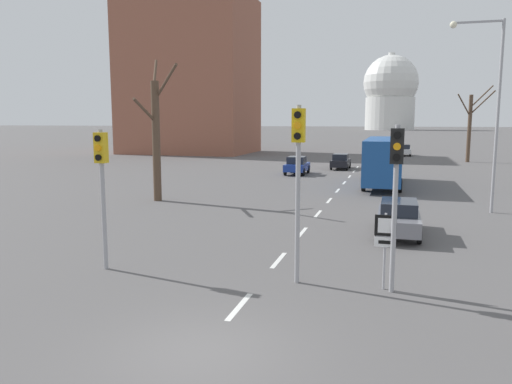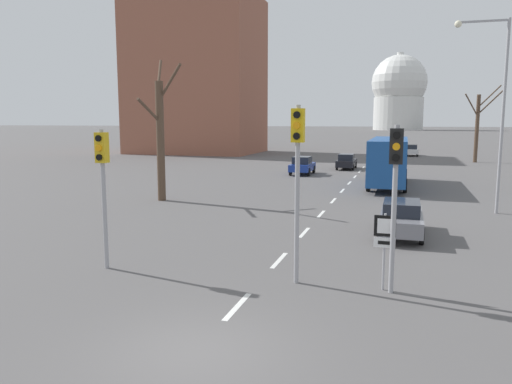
% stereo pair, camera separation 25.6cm
% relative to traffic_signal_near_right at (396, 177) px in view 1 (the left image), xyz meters
% --- Properties ---
extents(ground_plane, '(800.00, 800.00, 0.00)m').
position_rel_traffic_signal_near_right_xyz_m(ground_plane, '(-3.79, -4.94, -3.28)').
color(ground_plane, '#565454').
extents(lane_stripe_0, '(0.16, 2.00, 0.01)m').
position_rel_traffic_signal_near_right_xyz_m(lane_stripe_0, '(-3.79, -2.22, -3.27)').
color(lane_stripe_0, silver).
rests_on(lane_stripe_0, ground_plane).
extents(lane_stripe_1, '(0.16, 2.00, 0.01)m').
position_rel_traffic_signal_near_right_xyz_m(lane_stripe_1, '(-3.79, 2.28, -3.27)').
color(lane_stripe_1, silver).
rests_on(lane_stripe_1, ground_plane).
extents(lane_stripe_2, '(0.16, 2.00, 0.01)m').
position_rel_traffic_signal_near_right_xyz_m(lane_stripe_2, '(-3.79, 6.78, -3.27)').
color(lane_stripe_2, silver).
rests_on(lane_stripe_2, ground_plane).
extents(lane_stripe_3, '(0.16, 2.00, 0.01)m').
position_rel_traffic_signal_near_right_xyz_m(lane_stripe_3, '(-3.79, 11.28, -3.27)').
color(lane_stripe_3, silver).
rests_on(lane_stripe_3, ground_plane).
extents(lane_stripe_4, '(0.16, 2.00, 0.01)m').
position_rel_traffic_signal_near_right_xyz_m(lane_stripe_4, '(-3.79, 15.78, -3.27)').
color(lane_stripe_4, silver).
rests_on(lane_stripe_4, ground_plane).
extents(lane_stripe_5, '(0.16, 2.00, 0.01)m').
position_rel_traffic_signal_near_right_xyz_m(lane_stripe_5, '(-3.79, 20.28, -3.27)').
color(lane_stripe_5, silver).
rests_on(lane_stripe_5, ground_plane).
extents(lane_stripe_6, '(0.16, 2.00, 0.01)m').
position_rel_traffic_signal_near_right_xyz_m(lane_stripe_6, '(-3.79, 24.78, -3.27)').
color(lane_stripe_6, silver).
rests_on(lane_stripe_6, ground_plane).
extents(lane_stripe_7, '(0.16, 2.00, 0.01)m').
position_rel_traffic_signal_near_right_xyz_m(lane_stripe_7, '(-3.79, 29.28, -3.27)').
color(lane_stripe_7, silver).
rests_on(lane_stripe_7, ground_plane).
extents(lane_stripe_8, '(0.16, 2.00, 0.01)m').
position_rel_traffic_signal_near_right_xyz_m(lane_stripe_8, '(-3.79, 33.78, -3.27)').
color(lane_stripe_8, silver).
rests_on(lane_stripe_8, ground_plane).
extents(lane_stripe_9, '(0.16, 2.00, 0.01)m').
position_rel_traffic_signal_near_right_xyz_m(lane_stripe_9, '(-3.79, 38.28, -3.27)').
color(lane_stripe_9, silver).
rests_on(lane_stripe_9, ground_plane).
extents(traffic_signal_near_right, '(0.36, 0.34, 4.69)m').
position_rel_traffic_signal_near_right_xyz_m(traffic_signal_near_right, '(0.00, 0.00, 0.00)').
color(traffic_signal_near_right, '#9E9EA3').
rests_on(traffic_signal_near_right, ground_plane).
extents(traffic_signal_centre_tall, '(0.36, 0.34, 5.23)m').
position_rel_traffic_signal_near_right_xyz_m(traffic_signal_centre_tall, '(-2.73, 0.08, 0.36)').
color(traffic_signal_centre_tall, '#9E9EA3').
rests_on(traffic_signal_centre_tall, ground_plane).
extents(traffic_signal_near_left, '(0.36, 0.34, 4.52)m').
position_rel_traffic_signal_near_right_xyz_m(traffic_signal_near_left, '(-8.99, -0.23, -0.11)').
color(traffic_signal_near_left, '#9E9EA3').
rests_on(traffic_signal_near_left, ground_plane).
extents(route_sign_post, '(0.60, 0.08, 2.22)m').
position_rel_traffic_signal_near_right_xyz_m(route_sign_post, '(-0.22, 0.16, -1.78)').
color(route_sign_post, '#9E9EA3').
rests_on(route_sign_post, ground_plane).
extents(street_lamp_right, '(2.62, 0.36, 9.82)m').
position_rel_traffic_signal_near_right_xyz_m(street_lamp_right, '(4.49, 14.07, 2.67)').
color(street_lamp_right, '#9E9EA3').
rests_on(street_lamp_right, ground_plane).
extents(sedan_near_left, '(1.81, 4.01, 1.62)m').
position_rel_traffic_signal_near_right_xyz_m(sedan_near_left, '(-8.51, 29.81, -2.45)').
color(sedan_near_left, navy).
rests_on(sedan_near_left, ground_plane).
extents(sedan_near_right, '(1.76, 4.14, 1.59)m').
position_rel_traffic_signal_near_right_xyz_m(sedan_near_right, '(-0.21, 70.80, -2.46)').
color(sedan_near_right, maroon).
rests_on(sedan_near_right, ground_plane).
extents(sedan_mid_centre, '(1.82, 4.51, 1.54)m').
position_rel_traffic_signal_near_right_xyz_m(sedan_mid_centre, '(1.06, 57.39, -2.48)').
color(sedan_mid_centre, silver).
rests_on(sedan_mid_centre, ground_plane).
extents(sedan_far_left, '(1.74, 4.29, 1.52)m').
position_rel_traffic_signal_near_right_xyz_m(sedan_far_left, '(-5.28, 35.98, -2.51)').
color(sedan_far_left, black).
rests_on(sedan_far_left, ground_plane).
extents(sedan_far_right, '(1.77, 4.51, 1.50)m').
position_rel_traffic_signal_near_right_xyz_m(sedan_far_right, '(0.19, 7.38, -2.50)').
color(sedan_far_right, slate).
rests_on(sedan_far_right, ground_plane).
extents(city_bus, '(2.66, 10.80, 3.48)m').
position_rel_traffic_signal_near_right_xyz_m(city_bus, '(-0.86, 23.72, -1.23)').
color(city_bus, '#19478C').
rests_on(city_bus, ground_plane).
extents(bare_tree_left_near, '(3.09, 4.09, 8.57)m').
position_rel_traffic_signal_near_right_xyz_m(bare_tree_left_near, '(-13.75, 12.95, 0.66)').
color(bare_tree_left_near, brown).
rests_on(bare_tree_left_near, ground_plane).
extents(bare_tree_right_near, '(4.30, 4.95, 8.92)m').
position_rel_traffic_signal_near_right_xyz_m(bare_tree_right_near, '(8.16, 48.41, 1.14)').
color(bare_tree_right_near, brown).
rests_on(bare_tree_right_near, ground_plane).
extents(capitol_dome, '(27.20, 27.20, 38.41)m').
position_rel_traffic_signal_near_right_xyz_m(capitol_dome, '(-3.79, 251.55, 15.43)').
color(capitol_dome, silver).
rests_on(capitol_dome, ground_plane).
extents(apartment_block_left, '(18.00, 14.00, 22.68)m').
position_rel_traffic_signal_near_right_xyz_m(apartment_block_left, '(-29.77, 55.84, 8.06)').
color(apartment_block_left, '#935642').
rests_on(apartment_block_left, ground_plane).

